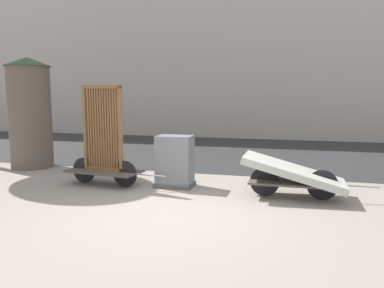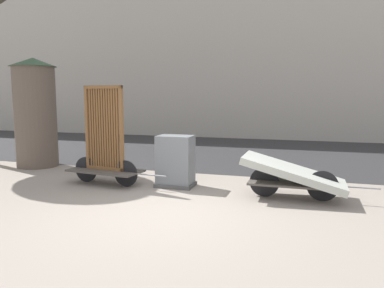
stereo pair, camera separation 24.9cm
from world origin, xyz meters
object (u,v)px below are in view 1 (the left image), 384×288
Objects in this scene: bike_cart_with_bedframe at (103,151)px; advertising_column at (30,112)px; utility_cabinet at (175,163)px; bike_cart_with_mattress at (293,174)px.

bike_cart_with_bedframe is 3.32m from advertising_column.
utility_cabinet is at bearing -13.53° from advertising_column.
bike_cart_with_bedframe is at bearing -179.50° from bike_cart_with_mattress.
advertising_column is (-2.93, 1.36, 0.77)m from bike_cart_with_bedframe.
bike_cart_with_bedframe is 0.96× the size of bike_cart_with_mattress.
advertising_column is at bearing 169.46° from bike_cart_with_mattress.
advertising_column reaches higher than utility_cabinet.
bike_cart_with_mattress is at bearing -6.43° from utility_cabinet.
bike_cart_with_bedframe is 0.80× the size of advertising_column.
advertising_column is (-4.49, 1.08, 1.01)m from utility_cabinet.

